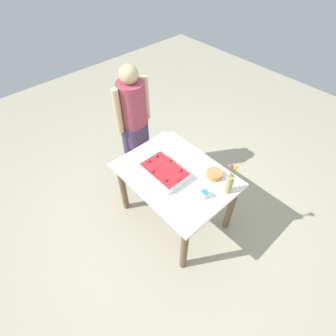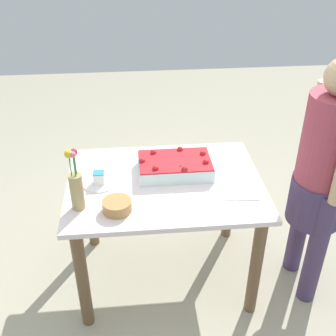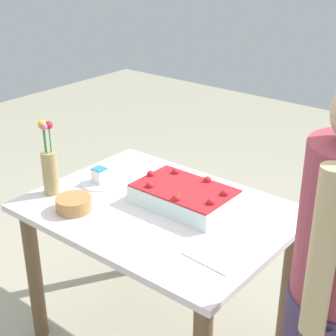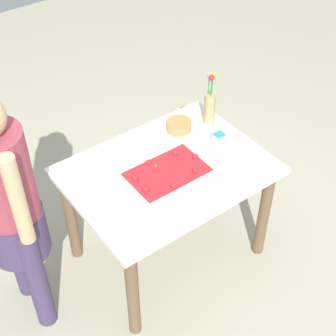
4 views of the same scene
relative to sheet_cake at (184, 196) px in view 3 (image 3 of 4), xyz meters
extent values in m
cube|color=silver|center=(0.07, 0.09, -0.06)|extent=(1.12, 0.84, 0.03)
cylinder|color=brown|center=(-0.42, -0.25, -0.43)|extent=(0.07, 0.07, 0.71)
cylinder|color=brown|center=(0.55, -0.25, -0.43)|extent=(0.07, 0.07, 0.71)
cylinder|color=brown|center=(0.55, 0.43, -0.43)|extent=(0.07, 0.07, 0.71)
cube|color=white|center=(0.00, 0.00, -0.01)|extent=(0.43, 0.27, 0.08)
cube|color=red|center=(0.00, 0.00, 0.04)|extent=(0.42, 0.27, 0.01)
sphere|color=red|center=(0.19, 0.00, 0.05)|extent=(0.04, 0.04, 0.04)
sphere|color=red|center=(0.12, 0.09, 0.05)|extent=(0.04, 0.04, 0.04)
sphere|color=red|center=(-0.04, 0.11, 0.05)|extent=(0.04, 0.04, 0.04)
sphere|color=red|center=(-0.17, 0.05, 0.05)|extent=(0.04, 0.04, 0.04)
sphere|color=red|center=(-0.17, -0.05, 0.05)|extent=(0.04, 0.04, 0.04)
sphere|color=red|center=(-0.04, -0.11, 0.05)|extent=(0.04, 0.04, 0.04)
sphere|color=red|center=(0.12, -0.09, 0.05)|extent=(0.04, 0.04, 0.04)
cone|color=#2D8438|center=(-0.02, 0.07, 0.04)|extent=(0.02, 0.02, 0.02)
cone|color=#2D8438|center=(-0.02, 0.07, 0.04)|extent=(0.02, 0.02, 0.02)
cylinder|color=white|center=(0.44, 0.08, -0.04)|extent=(0.19, 0.19, 0.01)
cube|color=white|center=(0.44, 0.08, 0.00)|extent=(0.06, 0.06, 0.07)
cube|color=teal|center=(0.44, 0.08, 0.03)|extent=(0.06, 0.06, 0.01)
cube|color=silver|center=(-0.33, 0.31, -0.04)|extent=(0.21, 0.03, 0.00)
cylinder|color=tan|center=(0.54, 0.29, 0.06)|extent=(0.07, 0.07, 0.20)
cylinder|color=#2D8438|center=(0.55, 0.30, 0.22)|extent=(0.01, 0.01, 0.13)
sphere|color=yellow|center=(0.55, 0.30, 0.29)|extent=(0.04, 0.04, 0.04)
cylinder|color=#2D8438|center=(0.53, 0.30, 0.22)|extent=(0.01, 0.01, 0.13)
sphere|color=#D57091|center=(0.53, 0.30, 0.29)|extent=(0.03, 0.03, 0.03)
cylinder|color=#2D8438|center=(0.53, 0.28, 0.22)|extent=(0.01, 0.01, 0.13)
sphere|color=red|center=(0.53, 0.28, 0.29)|extent=(0.04, 0.04, 0.04)
cylinder|color=#B07E45|center=(0.34, 0.34, -0.01)|extent=(0.15, 0.15, 0.06)
cylinder|color=#443457|center=(-0.79, 0.24, -0.12)|extent=(0.31, 0.31, 0.28)
cylinder|color=tan|center=(-0.79, 0.43, 0.26)|extent=(0.08, 0.08, 0.52)
camera|label=1|loc=(1.28, -1.11, 1.86)|focal=28.00mm
camera|label=2|loc=(0.24, 2.09, 1.32)|focal=45.00mm
camera|label=3|loc=(-1.20, 1.59, 1.04)|focal=55.00mm
camera|label=4|loc=(-1.21, -1.63, 1.91)|focal=55.00mm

